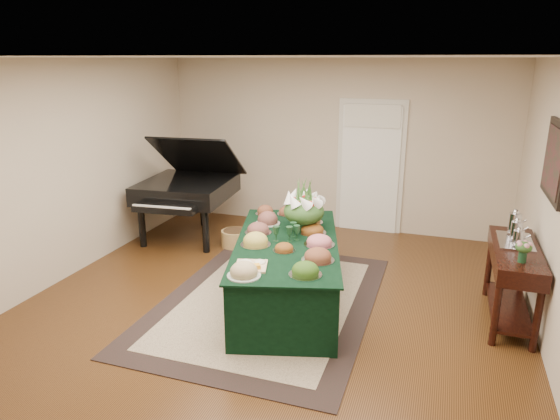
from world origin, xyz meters
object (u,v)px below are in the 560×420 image
(floral_centerpiece, at_px, (304,206))
(grand_piano, at_px, (187,188))
(buffet_table, at_px, (287,271))
(mahogany_sideboard, at_px, (514,264))

(floral_centerpiece, relative_size, grand_piano, 0.30)
(floral_centerpiece, xyz_separation_m, grand_piano, (-2.18, 1.13, -0.24))
(buffet_table, xyz_separation_m, grand_piano, (-2.10, 1.55, 0.42))
(grand_piano, relative_size, mahogany_sideboard, 1.23)
(floral_centerpiece, height_order, mahogany_sideboard, floral_centerpiece)
(floral_centerpiece, distance_m, grand_piano, 2.46)
(buffet_table, height_order, mahogany_sideboard, mahogany_sideboard)
(floral_centerpiece, relative_size, mahogany_sideboard, 0.37)
(buffet_table, distance_m, floral_centerpiece, 0.79)
(grand_piano, bearing_deg, buffet_table, -36.41)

